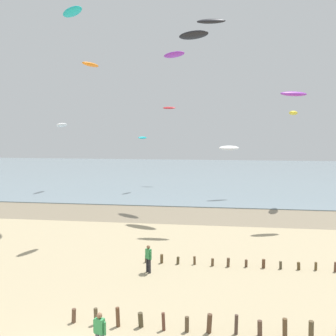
% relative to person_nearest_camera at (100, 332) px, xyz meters
% --- Properties ---
extents(wet_sand_strip, '(120.00, 7.89, 0.01)m').
position_rel_person_nearest_camera_xyz_m(wet_sand_strip, '(-0.97, 24.16, -0.91)').
color(wet_sand_strip, '#84755B').
rests_on(wet_sand_strip, ground).
extents(sea, '(160.00, 70.00, 0.10)m').
position_rel_person_nearest_camera_xyz_m(sea, '(-0.97, 63.10, -0.87)').
color(sea, gray).
rests_on(sea, ground).
extents(groyne_near, '(16.57, 0.35, 0.88)m').
position_rel_person_nearest_camera_xyz_m(groyne_near, '(6.36, 2.17, -0.55)').
color(groyne_near, brown).
rests_on(groyne_near, ground).
extents(groyne_mid, '(17.41, 0.37, 0.63)m').
position_rel_person_nearest_camera_xyz_m(groyne_mid, '(8.57, 10.13, -0.65)').
color(groyne_mid, brown).
rests_on(groyne_mid, ground).
extents(person_nearest_camera, '(0.55, 0.31, 1.71)m').
position_rel_person_nearest_camera_xyz_m(person_nearest_camera, '(0.00, 0.00, 0.00)').
color(person_nearest_camera, '#4C4C56').
rests_on(person_nearest_camera, ground).
extents(person_mid_beach, '(0.45, 0.41, 1.71)m').
position_rel_person_nearest_camera_xyz_m(person_mid_beach, '(0.30, 8.42, 0.00)').
color(person_mid_beach, '#232328').
rests_on(person_mid_beach, ground).
extents(kite_aloft_0, '(2.76, 1.74, 0.60)m').
position_rel_person_nearest_camera_xyz_m(kite_aloft_0, '(11.16, 21.91, 11.08)').
color(kite_aloft_0, purple).
extents(kite_aloft_1, '(3.53, 2.47, 0.98)m').
position_rel_person_nearest_camera_xyz_m(kite_aloft_1, '(1.83, 25.31, 17.43)').
color(kite_aloft_1, black).
extents(kite_aloft_2, '(3.37, 3.28, 0.73)m').
position_rel_person_nearest_camera_xyz_m(kite_aloft_2, '(-9.52, 21.74, 19.06)').
color(kite_aloft_2, '#19B2B7').
extents(kite_aloft_3, '(1.24, 2.03, 0.34)m').
position_rel_person_nearest_camera_xyz_m(kite_aloft_3, '(-5.70, 15.74, 12.99)').
color(kite_aloft_3, orange).
extents(kite_aloft_4, '(1.38, 2.15, 0.43)m').
position_rel_person_nearest_camera_xyz_m(kite_aloft_4, '(-6.23, 38.46, 6.82)').
color(kite_aloft_4, '#19B2B7').
extents(kite_aloft_5, '(1.67, 3.06, 0.47)m').
position_rel_person_nearest_camera_xyz_m(kite_aloft_5, '(12.95, 30.89, 9.81)').
color(kite_aloft_5, yellow).
extents(kite_aloft_6, '(2.65, 1.00, 0.72)m').
position_rel_person_nearest_camera_xyz_m(kite_aloft_6, '(3.66, 21.84, 17.71)').
color(kite_aloft_6, black).
extents(kite_aloft_7, '(2.10, 0.78, 0.54)m').
position_rel_person_nearest_camera_xyz_m(kite_aloft_7, '(-3.45, 46.44, 11.52)').
color(kite_aloft_7, red).
extents(kite_aloft_8, '(3.15, 2.80, 0.74)m').
position_rel_person_nearest_camera_xyz_m(kite_aloft_8, '(-0.60, 29.05, 16.31)').
color(kite_aloft_8, purple).
extents(kite_aloft_9, '(1.21, 2.89, 0.82)m').
position_rel_person_nearest_camera_xyz_m(kite_aloft_9, '(-18.14, 38.14, 8.64)').
color(kite_aloft_9, white).
extents(kite_aloft_10, '(3.01, 2.20, 0.84)m').
position_rel_person_nearest_camera_xyz_m(kite_aloft_10, '(5.88, 34.47, 5.60)').
color(kite_aloft_10, white).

